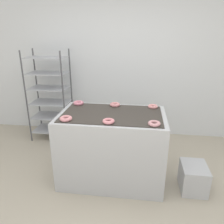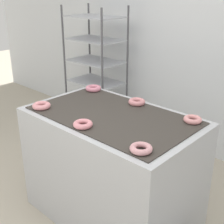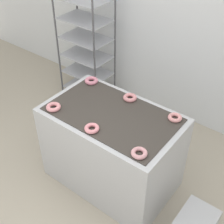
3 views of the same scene
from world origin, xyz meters
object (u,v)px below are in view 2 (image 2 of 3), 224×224
at_px(baking_rack_cart, 96,72).
at_px(donut_near_right, 141,149).
at_px(donut_near_left, 41,106).
at_px(donut_far_center, 137,102).
at_px(donut_far_left, 93,88).
at_px(fryer_machine, 112,167).
at_px(donut_near_center, 83,124).
at_px(donut_far_right, 193,119).

bearing_deg(baking_rack_cart, donut_near_right, -37.38).
distance_m(baking_rack_cart, donut_near_left, 1.52).
xyz_separation_m(donut_near_left, donut_far_center, (0.49, 0.57, -0.00)).
bearing_deg(donut_far_left, fryer_machine, -30.31).
bearing_deg(baking_rack_cart, donut_far_center, -31.10).
bearing_deg(donut_near_right, donut_near_left, 179.61).
bearing_deg(baking_rack_cart, donut_near_center, -46.87).
distance_m(fryer_machine, baking_rack_cart, 1.65).
xyz_separation_m(fryer_machine, donut_near_right, (0.49, -0.28, 0.47)).
bearing_deg(donut_far_right, donut_far_center, 179.48).
relative_size(donut_far_left, donut_far_right, 1.10).
relative_size(donut_near_right, donut_far_left, 0.94).
bearing_deg(donut_near_right, donut_far_left, 149.83).
bearing_deg(donut_near_left, fryer_machine, 29.72).
relative_size(donut_far_center, donut_far_right, 1.06).
bearing_deg(donut_far_center, donut_near_right, -49.47).
height_order(donut_far_center, donut_far_right, donut_far_center).
distance_m(donut_near_left, donut_far_right, 1.14).
relative_size(donut_near_left, donut_far_left, 0.99).
height_order(baking_rack_cart, donut_near_left, baking_rack_cart).
relative_size(fryer_machine, donut_near_center, 9.82).
distance_m(donut_near_left, donut_near_center, 0.49).
distance_m(baking_rack_cart, donut_far_center, 1.45).
relative_size(donut_near_right, donut_far_center, 0.99).
distance_m(donut_far_center, donut_far_right, 0.50).
distance_m(donut_near_center, donut_far_center, 0.58).
bearing_deg(donut_far_center, donut_near_center, -89.75).
distance_m(fryer_machine, donut_near_right, 0.74).
relative_size(donut_near_left, donut_far_center, 1.04).
distance_m(baking_rack_cart, donut_far_left, 1.06).
xyz_separation_m(baking_rack_cart, donut_near_center, (1.24, -1.33, 0.13)).
height_order(donut_near_center, donut_far_center, donut_far_center).
relative_size(donut_near_left, donut_near_right, 1.05).
height_order(baking_rack_cart, donut_near_right, baking_rack_cart).
bearing_deg(fryer_machine, donut_near_left, -150.28).
bearing_deg(donut_near_left, donut_far_right, 29.75).
height_order(fryer_machine, donut_near_left, donut_near_left).
bearing_deg(fryer_machine, donut_far_center, 89.99).
xyz_separation_m(donut_far_left, donut_far_center, (0.50, -0.00, -0.00)).
height_order(donut_near_left, donut_far_left, same).
height_order(donut_far_left, donut_far_center, same).
distance_m(donut_near_right, donut_far_right, 0.57).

